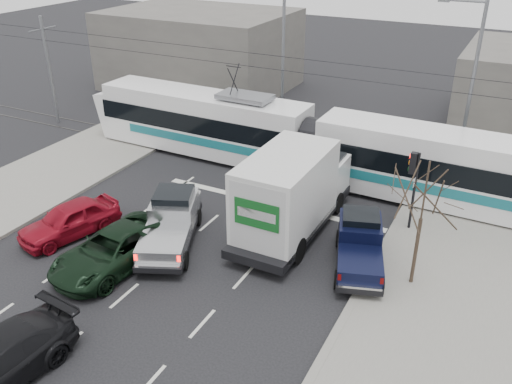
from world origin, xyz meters
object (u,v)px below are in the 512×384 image
at_px(street_lamp_near, 469,80).
at_px(traffic_signal, 413,174).
at_px(navy_pickup, 360,243).
at_px(tram, 313,143).
at_px(bare_tree, 424,197).
at_px(green_car, 114,249).
at_px(red_car, 70,220).
at_px(box_truck, 292,193).
at_px(street_lamp_far, 280,50).
at_px(silver_pickup, 172,220).

bearing_deg(street_lamp_near, traffic_signal, -96.41).
bearing_deg(navy_pickup, tram, 106.69).
xyz_separation_m(bare_tree, green_car, (-10.88, -4.10, -3.04)).
bearing_deg(navy_pickup, red_car, 178.68).
relative_size(box_truck, navy_pickup, 1.59).
bearing_deg(street_lamp_near, tram, -148.15).
height_order(traffic_signal, street_lamp_near, street_lamp_near).
bearing_deg(navy_pickup, green_car, -170.24).
distance_m(street_lamp_far, red_car, 17.35).
relative_size(tram, box_truck, 3.37).
xyz_separation_m(traffic_signal, red_car, (-13.03, -7.12, -1.98)).
relative_size(bare_tree, silver_pickup, 0.87).
distance_m(traffic_signal, green_car, 12.83).
height_order(bare_tree, red_car, bare_tree).
bearing_deg(traffic_signal, street_lamp_near, 83.59).
xyz_separation_m(tram, navy_pickup, (4.76, -6.85, -0.95)).
relative_size(traffic_signal, tram, 0.14).
distance_m(traffic_signal, box_truck, 5.21).
bearing_deg(red_car, silver_pickup, 38.18).
bearing_deg(street_lamp_near, bare_tree, -88.58).
relative_size(bare_tree, box_truck, 0.64).
xyz_separation_m(tram, red_car, (-7.15, -10.45, -1.16)).
xyz_separation_m(tram, silver_pickup, (-2.91, -8.78, -0.92)).
bearing_deg(street_lamp_far, street_lamp_near, -9.87).
bearing_deg(box_truck, traffic_signal, 29.07).
relative_size(street_lamp_near, green_car, 1.65).
bearing_deg(street_lamp_far, bare_tree, -48.88).
bearing_deg(red_car, navy_pickup, 33.46).
relative_size(silver_pickup, box_truck, 0.73).
bearing_deg(green_car, tram, 77.53).
height_order(street_lamp_near, street_lamp_far, same).
height_order(tram, green_car, tram).
height_order(street_lamp_near, red_car, street_lamp_near).
bearing_deg(green_car, box_truck, 53.31).
relative_size(street_lamp_near, silver_pickup, 1.56).
relative_size(bare_tree, street_lamp_far, 0.56).
height_order(traffic_signal, street_lamp_far, street_lamp_far).
relative_size(traffic_signal, silver_pickup, 0.62).
height_order(silver_pickup, green_car, silver_pickup).
distance_m(silver_pickup, green_car, 2.82).
bearing_deg(red_car, street_lamp_far, 98.55).
bearing_deg(tram, traffic_signal, -28.52).
bearing_deg(navy_pickup, street_lamp_near, 61.83).
bearing_deg(box_truck, street_lamp_far, 117.50).
relative_size(green_car, red_car, 1.23).
xyz_separation_m(bare_tree, silver_pickup, (-9.92, -1.45, -2.80)).
distance_m(navy_pickup, green_car, 9.78).
bearing_deg(street_lamp_near, navy_pickup, -100.05).
relative_size(silver_pickup, navy_pickup, 1.17).
height_order(silver_pickup, navy_pickup, silver_pickup).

